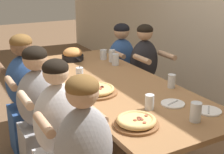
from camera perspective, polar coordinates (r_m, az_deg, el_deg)
ground_plane at (r=3.25m, az=0.00°, el=-13.69°), size 18.00×18.00×0.00m
dining_table at (r=2.94m, az=0.00°, el=-2.22°), size 2.44×0.96×0.76m
pizza_board_main at (r=2.65m, az=-2.94°, el=-2.40°), size 0.37×0.37×0.05m
pizza_board_second at (r=2.10m, az=4.45°, el=-8.15°), size 0.31×0.31×0.06m
skillet_bowl at (r=3.67m, az=-7.20°, el=4.08°), size 0.36×0.25×0.15m
empty_plate_a at (r=2.42m, az=17.24°, el=-5.92°), size 0.19×0.19×0.02m
empty_plate_b at (r=2.48m, az=11.06°, el=-4.80°), size 0.19×0.19×0.02m
cocktail_glass_blue at (r=3.09m, az=-5.94°, el=0.84°), size 0.07×0.07×0.11m
drinking_glass_a at (r=2.35m, az=6.87°, el=-4.76°), size 0.07×0.07×0.12m
drinking_glass_b at (r=3.44m, az=0.62°, el=3.09°), size 0.08×0.08×0.13m
drinking_glass_c at (r=2.82m, az=10.83°, el=-0.84°), size 0.07×0.07×0.12m
drinking_glass_d at (r=3.69m, az=-1.59°, el=4.06°), size 0.08×0.08×0.12m
drinking_glass_e at (r=3.57m, az=-0.02°, el=3.89°), size 0.07×0.07×0.14m
drinking_glass_f at (r=2.22m, az=15.04°, el=-6.41°), size 0.08×0.08×0.14m
diner_far_left at (r=4.16m, az=1.74°, el=1.54°), size 0.51×0.40×1.13m
diner_near_midleft at (r=3.18m, az=-15.43°, el=-3.87°), size 0.51×0.40×1.20m
diner_near_midright at (r=2.35m, az=-9.51°, el=-12.28°), size 0.51×0.40×1.20m
diner_near_center at (r=2.78m, az=-13.10°, el=-7.31°), size 0.51×0.40×1.18m
diner_far_midleft at (r=3.74m, az=5.79°, el=-0.23°), size 0.51×0.40×1.19m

